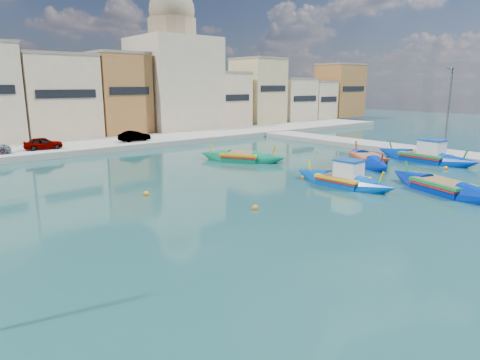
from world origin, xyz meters
name	(u,v)px	position (x,y,z in m)	size (l,w,h in m)	color
ground	(402,206)	(0.00, 0.00, 0.00)	(160.00, 160.00, 0.00)	#164142
north_quay	(136,142)	(0.00, 32.00, 0.30)	(80.00, 8.00, 0.60)	gray
north_townhouses	(155,96)	(6.68, 39.36, 5.00)	(83.20, 7.87, 10.19)	beige
church_block	(174,70)	(10.00, 40.00, 8.41)	(10.00, 10.00, 19.10)	beige
quay_street_lamp	(448,110)	(17.44, 6.00, 4.34)	(1.18, 0.16, 8.00)	#595B60
parked_cars	(39,143)	(-10.40, 30.50, 1.20)	(18.05, 2.04, 1.25)	#4C1919
luzzu_turquoise_cabin	(425,157)	(14.34, 6.13, 0.37)	(2.58, 9.65, 3.07)	#002FA4
luzzu_blue_cabin	(343,181)	(1.50, 5.12, 0.34)	(2.24, 7.84, 2.75)	#0046AD
luzzu_cyan_mid	(367,161)	(9.49, 8.63, 0.28)	(7.20, 8.46, 2.67)	#0020A3
luzzu_green	(242,158)	(2.30, 16.45, 0.27)	(5.78, 8.03, 2.54)	#0A6F49
luzzu_blue_south	(443,188)	(4.82, 0.04, 0.27)	(4.60, 9.08, 2.56)	#0021A0
mooring_buoys	(324,183)	(0.95, 6.26, 0.08)	(22.34, 22.08, 0.36)	orange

